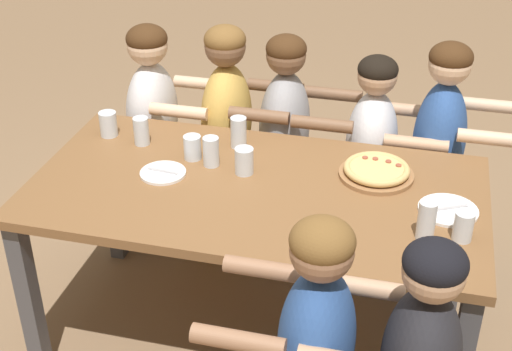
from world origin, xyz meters
The scene contains 18 objects.
ground_plane centered at (0.00, 0.00, 0.00)m, with size 18.00×18.00×0.00m, color #896B4C.
dining_table centered at (0.00, 0.00, 0.70)m, with size 1.80×0.94×0.79m.
pizza_board_main centered at (0.45, 0.19, 0.81)m, with size 0.30×0.30×0.05m.
empty_plate_a centered at (-0.39, 0.00, 0.79)m, with size 0.19×0.19×0.02m.
empty_plate_b centered at (0.74, 0.00, 0.79)m, with size 0.22×0.22×0.02m.
drinking_glass_a centered at (0.79, -0.17, 0.84)m, with size 0.07×0.07×0.11m.
drinking_glass_b centered at (-0.16, 0.31, 0.85)m, with size 0.07×0.07×0.14m.
drinking_glass_c centered at (-0.07, 0.09, 0.84)m, with size 0.08×0.08×0.11m.
drinking_glass_d centered at (-0.32, 0.16, 0.83)m, with size 0.07×0.07×0.10m.
drinking_glass_e centered at (0.66, -0.19, 0.85)m, with size 0.07×0.07×0.15m.
drinking_glass_f centered at (-0.75, 0.27, 0.84)m, with size 0.08×0.08×0.11m.
drinking_glass_g centered at (-0.22, 0.12, 0.84)m, with size 0.07×0.07×0.13m.
drinking_glass_h centered at (-0.57, 0.23, 0.85)m, with size 0.07×0.07×0.12m.
diner_far_midleft centered at (-0.32, 0.69, 0.55)m, with size 0.51×0.40×1.20m.
diner_far_left centered at (-0.71, 0.69, 0.54)m, with size 0.51×0.40×1.17m.
diner_far_right centered at (0.70, 0.69, 0.55)m, with size 0.51×0.40×1.20m.
diner_far_midright centered at (0.39, 0.69, 0.50)m, with size 0.51×0.40×1.11m.
diner_far_center centered at (-0.03, 0.69, 0.54)m, with size 0.51×0.40×1.17m.
Camera 1 is at (0.59, -2.34, 2.26)m, focal length 50.00 mm.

